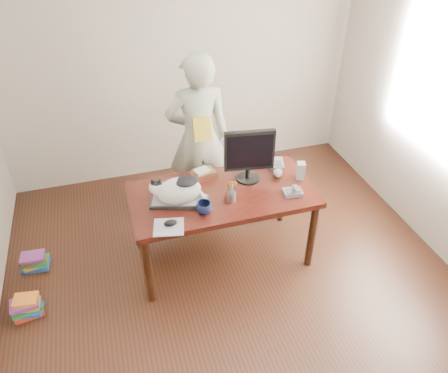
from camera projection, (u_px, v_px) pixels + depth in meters
The scene contains 18 objects.
room at pixel (247, 172), 2.97m from camera, with size 4.50×4.50×4.50m.
desk at pixel (220, 201), 3.94m from camera, with size 1.60×0.80×0.75m.
keyboard at pixel (180, 202), 3.66m from camera, with size 0.52×0.32×0.03m.
cat at pixel (177, 190), 3.59m from camera, with size 0.48×0.32×0.27m.
monitor at pixel (249, 153), 3.78m from camera, with size 0.44×0.24×0.50m.
pen_cup at pixel (231, 196), 3.66m from camera, with size 0.10×0.10×0.20m.
mousepad at pixel (169, 227), 3.42m from camera, with size 0.28×0.26×0.01m.
mouse at pixel (171, 223), 3.42m from camera, with size 0.12×0.09×0.04m.
coffee_mug at pixel (204, 208), 3.54m from camera, with size 0.13×0.13×0.10m, color black.
phone at pixel (293, 192), 3.76m from camera, with size 0.17×0.14×0.07m.
speaker at pixel (300, 171), 3.92m from camera, with size 0.09×0.10×0.16m.
baseball at pixel (278, 173), 3.96m from camera, with size 0.08×0.08×0.08m.
book_stack at pixel (204, 174), 3.96m from camera, with size 0.24×0.20×0.08m.
calculator at pixel (276, 164), 4.11m from camera, with size 0.19×0.22×0.06m.
person at pixel (198, 137), 4.33m from camera, with size 0.63×0.42×1.74m, color silver.
held_book at pixel (202, 129), 4.10m from camera, with size 0.17×0.11×0.23m.
book_pile_a at pixel (27, 307), 3.61m from camera, with size 0.27×0.22×0.18m.
book_pile_b at pixel (35, 261), 4.06m from camera, with size 0.26×0.20×0.15m.
Camera 1 is at (-0.86, -2.32, 3.01)m, focal length 35.00 mm.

